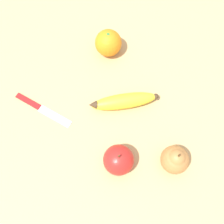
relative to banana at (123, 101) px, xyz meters
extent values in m
plane|color=tan|center=(-0.04, -0.11, -0.02)|extent=(3.00, 3.00, 0.00)
ellipsoid|color=yellow|center=(0.00, 0.00, 0.00)|extent=(0.16, 0.18, 0.04)
cone|color=#47331E|center=(-0.06, -0.07, 0.01)|extent=(0.04, 0.04, 0.03)
sphere|color=#47331E|center=(0.06, 0.07, 0.00)|extent=(0.02, 0.02, 0.02)
sphere|color=orange|center=(-0.16, 0.11, 0.02)|extent=(0.08, 0.08, 0.08)
cylinder|color=#337A33|center=(-0.16, 0.11, 0.06)|extent=(0.01, 0.01, 0.00)
sphere|color=#B2753D|center=(0.21, -0.04, 0.02)|extent=(0.07, 0.07, 0.07)
sphere|color=#B2753D|center=(0.21, -0.04, 0.04)|extent=(0.05, 0.05, 0.05)
cylinder|color=#4C3319|center=(0.21, -0.04, 0.06)|extent=(0.01, 0.01, 0.02)
ellipsoid|color=red|center=(0.10, -0.14, 0.01)|extent=(0.08, 0.08, 0.07)
cylinder|color=#4C3319|center=(0.10, -0.14, 0.06)|extent=(0.00, 0.00, 0.01)
cube|color=silver|center=(-0.12, -0.16, -0.02)|extent=(0.11, 0.04, 0.00)
cube|color=red|center=(-0.22, -0.18, -0.02)|extent=(0.09, 0.03, 0.01)
camera|label=1|loc=(0.19, -0.26, 0.69)|focal=42.00mm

